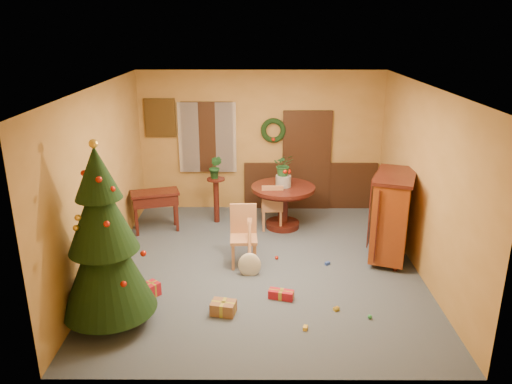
{
  "coord_description": "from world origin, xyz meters",
  "views": [
    {
      "loc": [
        -0.07,
        -7.35,
        3.79
      ],
      "look_at": [
        -0.1,
        0.4,
        1.15
      ],
      "focal_mm": 35.0,
      "sensor_mm": 36.0,
      "label": 1
    }
  ],
  "objects_px": {
    "christmas_tree": "(104,241)",
    "writing_desk": "(155,201)",
    "dining_table": "(283,199)",
    "sideboard": "(392,214)",
    "chair_near": "(244,233)"
  },
  "relations": [
    {
      "from": "christmas_tree",
      "to": "sideboard",
      "type": "relative_size",
      "value": 1.68
    },
    {
      "from": "sideboard",
      "to": "writing_desk",
      "type": "bearing_deg",
      "value": 164.24
    },
    {
      "from": "dining_table",
      "to": "chair_near",
      "type": "xyz_separation_m",
      "value": [
        -0.72,
        -1.52,
        -0.05
      ]
    },
    {
      "from": "dining_table",
      "to": "christmas_tree",
      "type": "height_order",
      "value": "christmas_tree"
    },
    {
      "from": "christmas_tree",
      "to": "writing_desk",
      "type": "xyz_separation_m",
      "value": [
        -0.0,
        3.12,
        -0.59
      ]
    },
    {
      "from": "dining_table",
      "to": "chair_near",
      "type": "height_order",
      "value": "chair_near"
    },
    {
      "from": "dining_table",
      "to": "sideboard",
      "type": "height_order",
      "value": "sideboard"
    },
    {
      "from": "writing_desk",
      "to": "sideboard",
      "type": "distance_m",
      "value": 4.32
    },
    {
      "from": "writing_desk",
      "to": "sideboard",
      "type": "height_order",
      "value": "sideboard"
    },
    {
      "from": "dining_table",
      "to": "writing_desk",
      "type": "bearing_deg",
      "value": -176.16
    },
    {
      "from": "dining_table",
      "to": "sideboard",
      "type": "distance_m",
      "value": 2.2
    },
    {
      "from": "chair_near",
      "to": "dining_table",
      "type": "bearing_deg",
      "value": 64.79
    },
    {
      "from": "chair_near",
      "to": "sideboard",
      "type": "height_order",
      "value": "sideboard"
    },
    {
      "from": "writing_desk",
      "to": "sideboard",
      "type": "relative_size",
      "value": 0.66
    },
    {
      "from": "chair_near",
      "to": "writing_desk",
      "type": "bearing_deg",
      "value": 141.45
    }
  ]
}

